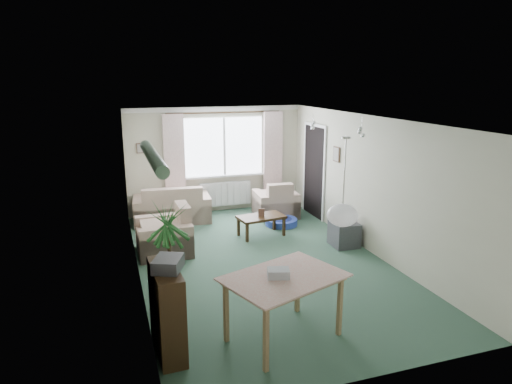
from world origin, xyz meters
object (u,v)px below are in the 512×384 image
object	(u,v)px
armchair_corner	(276,198)
coffee_table	(261,226)
sofa	(172,203)
bookshelf	(167,311)
tv_cube	(344,234)
armchair_left	(163,229)
dining_table	(284,308)
pet_bed	(281,222)
houseplant	(170,255)

from	to	relation	value
armchair_corner	coffee_table	world-z (taller)	armchair_corner
sofa	armchair_corner	bearing A→B (deg)	176.37
bookshelf	coffee_table	bearing A→B (deg)	53.21
tv_cube	coffee_table	bearing A→B (deg)	143.79
sofa	tv_cube	distance (m)	3.75
armchair_left	tv_cube	world-z (taller)	armchair_left
dining_table	tv_cube	distance (m)	3.35
armchair_corner	pet_bed	world-z (taller)	armchair_corner
bookshelf	dining_table	xyz separation A→B (m)	(1.34, -0.15, -0.12)
coffee_table	bookshelf	distance (m)	4.07
armchair_corner	tv_cube	xyz separation A→B (m)	(0.54, -2.16, -0.18)
pet_bed	armchair_corner	bearing A→B (deg)	79.76
armchair_corner	houseplant	distance (m)	4.44
coffee_table	dining_table	distance (m)	3.65
sofa	houseplant	xyz separation A→B (m)	(-0.55, -3.75, 0.32)
houseplant	tv_cube	bearing A→B (deg)	20.64
sofa	bookshelf	size ratio (longest dim) A/B	1.58
sofa	dining_table	size ratio (longest dim) A/B	1.29
sofa	armchair_corner	world-z (taller)	armchair_corner
dining_table	tv_cube	xyz separation A→B (m)	(2.20, 2.52, -0.16)
sofa	armchair_left	xyz separation A→B (m)	(-0.40, -1.79, 0.03)
sofa	dining_table	distance (m)	5.05
coffee_table	bookshelf	size ratio (longest dim) A/B	0.88
sofa	bookshelf	world-z (taller)	bookshelf
armchair_corner	armchair_left	world-z (taller)	armchair_left
bookshelf	houseplant	world-z (taller)	houseplant
coffee_table	tv_cube	xyz separation A→B (m)	(1.28, -1.00, 0.02)
sofa	tv_cube	bearing A→B (deg)	143.07
armchair_corner	dining_table	bearing A→B (deg)	74.38
sofa	houseplant	distance (m)	3.80
tv_cube	pet_bed	world-z (taller)	tv_cube
bookshelf	pet_bed	distance (m)	4.84
houseplant	pet_bed	bearing A→B (deg)	45.65
armchair_left	houseplant	world-z (taller)	houseplant
armchair_left	bookshelf	distance (m)	3.09
armchair_left	coffee_table	size ratio (longest dim) A/B	1.07
dining_table	bookshelf	bearing A→B (deg)	173.43
armchair_left	bookshelf	world-z (taller)	bookshelf
coffee_table	sofa	bearing A→B (deg)	135.66
sofa	armchair_corner	xyz separation A→B (m)	(2.26, -0.33, 0.00)
houseplant	pet_bed	xyz separation A→B (m)	(2.69, 2.75, -0.65)
coffee_table	houseplant	distance (m)	3.11
armchair_left	armchair_corner	bearing A→B (deg)	118.42
houseplant	dining_table	world-z (taller)	houseplant
armchair_corner	sofa	bearing A→B (deg)	-4.37
coffee_table	bookshelf	world-z (taller)	bookshelf
armchair_left	tv_cube	size ratio (longest dim) A/B	1.94
sofa	pet_bed	xyz separation A→B (m)	(2.14, -0.99, -0.33)
armchair_corner	bookshelf	xyz separation A→B (m)	(-3.00, -4.53, 0.11)
coffee_table	pet_bed	xyz separation A→B (m)	(0.62, 0.49, -0.13)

